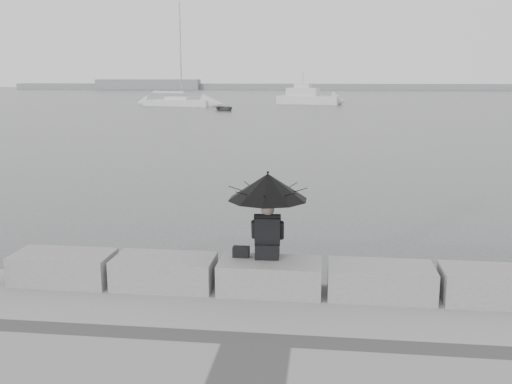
# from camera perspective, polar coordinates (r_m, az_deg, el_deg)

# --- Properties ---
(ground) EXTENTS (360.00, 360.00, 0.00)m
(ground) POSITION_cam_1_polar(r_m,az_deg,el_deg) (9.72, 1.66, -11.70)
(ground) COLOR #404244
(ground) RESTS_ON ground
(stone_block_far_left) EXTENTS (1.60, 0.80, 0.50)m
(stone_block_far_left) POSITION_cam_1_polar(r_m,az_deg,el_deg) (9.92, -18.69, -7.19)
(stone_block_far_left) COLOR gray
(stone_block_far_left) RESTS_ON promenade
(stone_block_left) EXTENTS (1.60, 0.80, 0.50)m
(stone_block_left) POSITION_cam_1_polar(r_m,az_deg,el_deg) (9.33, -9.13, -7.91)
(stone_block_left) COLOR gray
(stone_block_left) RESTS_ON promenade
(stone_block_centre) EXTENTS (1.60, 0.80, 0.50)m
(stone_block_centre) POSITION_cam_1_polar(r_m,az_deg,el_deg) (9.02, 1.42, -8.44)
(stone_block_centre) COLOR gray
(stone_block_centre) RESTS_ON promenade
(stone_block_right) EXTENTS (1.60, 0.80, 0.50)m
(stone_block_right) POSITION_cam_1_polar(r_m,az_deg,el_deg) (9.03, 12.34, -8.70)
(stone_block_right) COLOR gray
(stone_block_right) RESTS_ON promenade
(stone_block_far_right) EXTENTS (1.60, 0.80, 0.50)m
(stone_block_far_right) POSITION_cam_1_polar(r_m,az_deg,el_deg) (9.35, 22.88, -8.65)
(stone_block_far_right) COLOR gray
(stone_block_far_right) RESTS_ON promenade
(seated_person) EXTENTS (1.27, 1.27, 1.39)m
(seated_person) POSITION_cam_1_polar(r_m,az_deg,el_deg) (8.87, 1.18, -0.27)
(seated_person) COLOR black
(seated_person) RESTS_ON stone_block_centre
(bag) EXTENTS (0.26, 0.15, 0.17)m
(bag) POSITION_cam_1_polar(r_m,az_deg,el_deg) (9.13, -1.50, -5.99)
(bag) COLOR black
(bag) RESTS_ON stone_block_centre
(distant_landmass) EXTENTS (180.00, 8.00, 2.80)m
(distant_landmass) POSITION_cam_1_polar(r_m,az_deg,el_deg) (163.67, 3.87, 10.50)
(distant_landmass) COLOR gray
(distant_landmass) RESTS_ON ground
(sailboat_left) EXTENTS (9.16, 4.16, 12.90)m
(sailboat_left) POSITION_cam_1_polar(r_m,az_deg,el_deg) (74.84, -7.82, 8.90)
(sailboat_left) COLOR silver
(sailboat_left) RESTS_ON ground
(motor_cruiser) EXTENTS (8.83, 4.55, 4.50)m
(motor_cruiser) POSITION_cam_1_polar(r_m,az_deg,el_deg) (79.53, 5.28, 9.39)
(motor_cruiser) COLOR silver
(motor_cruiser) RESTS_ON ground
(dinghy) EXTENTS (3.62, 3.22, 0.58)m
(dinghy) POSITION_cam_1_polar(r_m,az_deg,el_deg) (64.68, -3.15, 8.40)
(dinghy) COLOR slate
(dinghy) RESTS_ON ground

